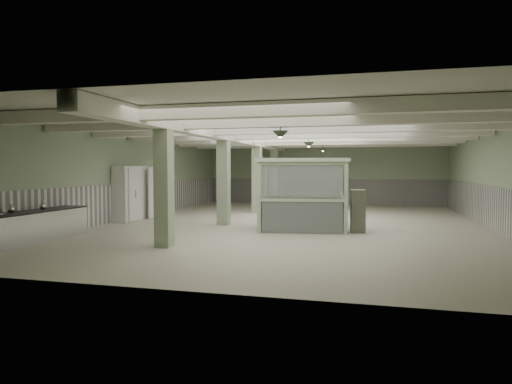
% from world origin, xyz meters
% --- Properties ---
extents(floor, '(20.00, 20.00, 0.00)m').
position_xyz_m(floor, '(0.00, 0.00, 0.00)').
color(floor, beige).
rests_on(floor, ground).
extents(ceiling, '(14.00, 20.00, 0.02)m').
position_xyz_m(ceiling, '(0.00, 0.00, 3.60)').
color(ceiling, silver).
rests_on(ceiling, wall_back).
extents(wall_back, '(14.00, 0.02, 3.60)m').
position_xyz_m(wall_back, '(0.00, 10.00, 1.80)').
color(wall_back, '#91A281').
rests_on(wall_back, floor).
extents(wall_front, '(14.00, 0.02, 3.60)m').
position_xyz_m(wall_front, '(0.00, -10.00, 1.80)').
color(wall_front, '#91A281').
rests_on(wall_front, floor).
extents(wall_left, '(0.02, 20.00, 3.60)m').
position_xyz_m(wall_left, '(-7.00, 0.00, 1.80)').
color(wall_left, '#91A281').
rests_on(wall_left, floor).
extents(wall_right, '(0.02, 20.00, 3.60)m').
position_xyz_m(wall_right, '(7.00, 0.00, 1.80)').
color(wall_right, '#91A281').
rests_on(wall_right, floor).
extents(wainscot_left, '(0.05, 19.90, 1.50)m').
position_xyz_m(wainscot_left, '(-6.97, 0.00, 0.75)').
color(wainscot_left, white).
rests_on(wainscot_left, floor).
extents(wainscot_right, '(0.05, 19.90, 1.50)m').
position_xyz_m(wainscot_right, '(6.97, 0.00, 0.75)').
color(wainscot_right, white).
rests_on(wainscot_right, floor).
extents(wainscot_back, '(13.90, 0.05, 1.50)m').
position_xyz_m(wainscot_back, '(0.00, 9.97, 0.75)').
color(wainscot_back, white).
rests_on(wainscot_back, floor).
extents(girder, '(0.45, 19.90, 0.40)m').
position_xyz_m(girder, '(-2.50, 0.00, 3.38)').
color(girder, white).
rests_on(girder, ceiling).
extents(beam_a, '(13.90, 0.35, 0.32)m').
position_xyz_m(beam_a, '(0.00, -7.50, 3.42)').
color(beam_a, white).
rests_on(beam_a, ceiling).
extents(beam_b, '(13.90, 0.35, 0.32)m').
position_xyz_m(beam_b, '(0.00, -5.00, 3.42)').
color(beam_b, white).
rests_on(beam_b, ceiling).
extents(beam_c, '(13.90, 0.35, 0.32)m').
position_xyz_m(beam_c, '(0.00, -2.50, 3.42)').
color(beam_c, white).
rests_on(beam_c, ceiling).
extents(beam_d, '(13.90, 0.35, 0.32)m').
position_xyz_m(beam_d, '(0.00, 0.00, 3.42)').
color(beam_d, white).
rests_on(beam_d, ceiling).
extents(beam_e, '(13.90, 0.35, 0.32)m').
position_xyz_m(beam_e, '(0.00, 2.50, 3.42)').
color(beam_e, white).
rests_on(beam_e, ceiling).
extents(beam_f, '(13.90, 0.35, 0.32)m').
position_xyz_m(beam_f, '(0.00, 5.00, 3.42)').
color(beam_f, white).
rests_on(beam_f, ceiling).
extents(beam_g, '(13.90, 0.35, 0.32)m').
position_xyz_m(beam_g, '(0.00, 7.50, 3.42)').
color(beam_g, white).
rests_on(beam_g, ceiling).
extents(column_a, '(0.42, 0.42, 3.60)m').
position_xyz_m(column_a, '(-2.50, -6.00, 1.80)').
color(column_a, '#9BAC8B').
rests_on(column_a, floor).
extents(column_b, '(0.42, 0.42, 3.60)m').
position_xyz_m(column_b, '(-2.50, -1.00, 1.80)').
color(column_b, '#9BAC8B').
rests_on(column_b, floor).
extents(column_c, '(0.42, 0.42, 3.60)m').
position_xyz_m(column_c, '(-2.50, 4.00, 1.80)').
color(column_c, '#9BAC8B').
rests_on(column_c, floor).
extents(column_d, '(0.42, 0.42, 3.60)m').
position_xyz_m(column_d, '(-2.50, 8.00, 1.80)').
color(column_d, '#9BAC8B').
rests_on(column_d, floor).
extents(pendant_front, '(0.44, 0.44, 0.22)m').
position_xyz_m(pendant_front, '(0.50, -5.00, 3.05)').
color(pendant_front, '#293729').
rests_on(pendant_front, ceiling).
extents(pendant_mid, '(0.44, 0.44, 0.22)m').
position_xyz_m(pendant_mid, '(0.50, 0.50, 3.05)').
color(pendant_mid, '#293729').
rests_on(pendant_mid, ceiling).
extents(pendant_back, '(0.44, 0.44, 0.22)m').
position_xyz_m(pendant_back, '(0.50, 5.50, 3.05)').
color(pendant_back, '#293729').
rests_on(pendant_back, ceiling).
extents(prep_counter, '(0.87, 4.96, 0.91)m').
position_xyz_m(prep_counter, '(-6.54, -6.72, 0.46)').
color(prep_counter, '#BAB9BE').
rests_on(prep_counter, floor).
extents(pitcher_near, '(0.22, 0.24, 0.27)m').
position_xyz_m(pitcher_near, '(-6.47, -5.90, 1.04)').
color(pitcher_near, '#BAB9BE').
rests_on(pitcher_near, prep_counter).
extents(pitcher_far, '(0.18, 0.21, 0.26)m').
position_xyz_m(pitcher_far, '(-6.60, -6.96, 1.03)').
color(pitcher_far, '#BAB9BE').
rests_on(pitcher_far, prep_counter).
extents(walkin_cooler, '(0.87, 2.45, 2.25)m').
position_xyz_m(walkin_cooler, '(-6.62, -0.28, 1.12)').
color(walkin_cooler, white).
rests_on(walkin_cooler, floor).
extents(guard_booth, '(3.42, 3.03, 2.47)m').
position_xyz_m(guard_booth, '(0.55, -1.43, 1.69)').
color(guard_booth, '#AEC79F').
rests_on(guard_booth, floor).
extents(filing_cabinet, '(0.54, 0.71, 1.42)m').
position_xyz_m(filing_cabinet, '(2.48, -1.72, 0.71)').
color(filing_cabinet, '#606353').
rests_on(filing_cabinet, floor).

